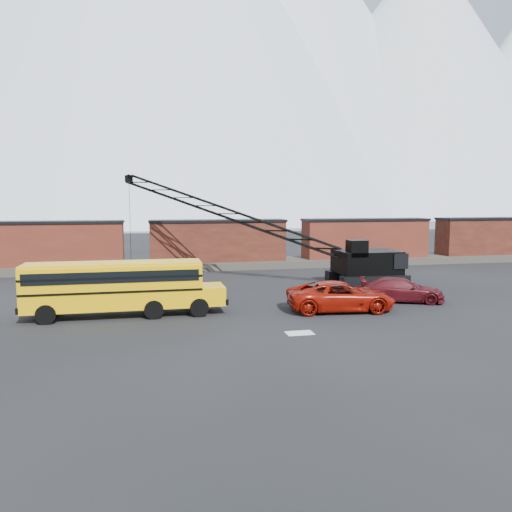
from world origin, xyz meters
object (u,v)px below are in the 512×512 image
Objects in this scene: school_bus at (121,286)px; maroon_suv at (401,290)px; red_pickup at (341,296)px; crawler_crane at (233,216)px.

school_bus reaches higher than maroon_suv.
crawler_crane is at bearing 24.95° from red_pickup.
crawler_crane reaches higher than maroon_suv.
red_pickup is 0.30× the size of crawler_crane.
school_bus is 0.53× the size of crawler_crane.
school_bus is 2.11× the size of maroon_suv.
maroon_suv is 15.55m from crawler_crane.
school_bus is at bearing 90.38° from red_pickup.
school_bus is 18.23m from maroon_suv.
school_bus is at bearing -126.51° from crawler_crane.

